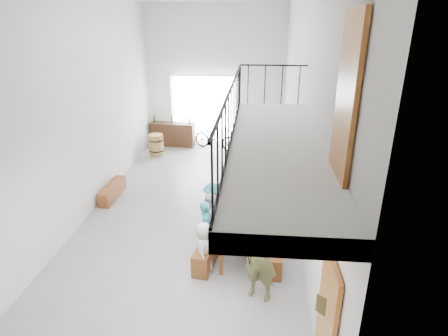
# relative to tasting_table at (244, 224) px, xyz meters

# --- Properties ---
(floor) EXTENTS (12.00, 12.00, 0.00)m
(floor) POSITION_rel_tasting_table_xyz_m (-1.47, 1.70, -0.71)
(floor) COLOR slate
(floor) RESTS_ON ground
(room_walls) EXTENTS (12.00, 12.00, 12.00)m
(room_walls) POSITION_rel_tasting_table_xyz_m (-1.47, 1.70, 2.85)
(room_walls) COLOR white
(room_walls) RESTS_ON ground
(gateway_portal) EXTENTS (2.80, 0.08, 2.80)m
(gateway_portal) POSITION_rel_tasting_table_xyz_m (-1.87, 7.64, 0.69)
(gateway_portal) COLOR white
(gateway_portal) RESTS_ON ground
(right_wall_decor) EXTENTS (0.07, 8.28, 5.07)m
(right_wall_decor) POSITION_rel_tasting_table_xyz_m (1.23, -0.17, 1.04)
(right_wall_decor) COLOR #AD692A
(right_wall_decor) RESTS_ON ground
(balcony) EXTENTS (1.52, 5.62, 4.00)m
(balcony) POSITION_rel_tasting_table_xyz_m (0.51, -1.43, 2.26)
(balcony) COLOR white
(balcony) RESTS_ON ground
(tasting_table) EXTENTS (1.02, 2.19, 0.79)m
(tasting_table) POSITION_rel_tasting_table_xyz_m (0.00, 0.00, 0.00)
(tasting_table) COLOR brown
(tasting_table) RESTS_ON ground
(bench_inner) EXTENTS (0.69, 2.15, 0.49)m
(bench_inner) POSITION_rel_tasting_table_xyz_m (-0.69, -0.06, -0.46)
(bench_inner) COLOR brown
(bench_inner) RESTS_ON ground
(bench_wall) EXTENTS (0.32, 2.10, 0.48)m
(bench_wall) POSITION_rel_tasting_table_xyz_m (0.64, -0.02, -0.47)
(bench_wall) COLOR brown
(bench_wall) RESTS_ON ground
(tableware) EXTENTS (0.53, 1.12, 0.35)m
(tableware) POSITION_rel_tasting_table_xyz_m (0.02, 0.30, 0.24)
(tableware) COLOR black
(tableware) RESTS_ON tasting_table
(side_bench) EXTENTS (0.35, 1.44, 0.40)m
(side_bench) POSITION_rel_tasting_table_xyz_m (-3.97, 2.40, -0.50)
(side_bench) COLOR brown
(side_bench) RESTS_ON ground
(oak_barrel) EXTENTS (0.56, 0.56, 0.82)m
(oak_barrel) POSITION_rel_tasting_table_xyz_m (-3.60, 6.10, -0.30)
(oak_barrel) COLOR olive
(oak_barrel) RESTS_ON ground
(serving_counter) EXTENTS (1.84, 0.65, 0.95)m
(serving_counter) POSITION_rel_tasting_table_xyz_m (-3.22, 7.35, -0.23)
(serving_counter) COLOR #3D2410
(serving_counter) RESTS_ON ground
(counter_bottles) EXTENTS (1.55, 0.20, 0.28)m
(counter_bottles) POSITION_rel_tasting_table_xyz_m (-3.22, 7.32, 0.38)
(counter_bottles) COLOR black
(counter_bottles) RESTS_ON serving_counter
(guest_left_a) EXTENTS (0.38, 0.57, 1.16)m
(guest_left_a) POSITION_rel_tasting_table_xyz_m (-0.80, -0.84, -0.13)
(guest_left_a) COLOR silver
(guest_left_a) RESTS_ON ground
(guest_left_b) EXTENTS (0.35, 0.49, 1.27)m
(guest_left_b) POSITION_rel_tasting_table_xyz_m (-0.82, -0.12, -0.07)
(guest_left_b) COLOR teal
(guest_left_b) RESTS_ON ground
(guest_left_c) EXTENTS (0.52, 0.63, 1.21)m
(guest_left_c) POSITION_rel_tasting_table_xyz_m (-0.79, 0.43, -0.10)
(guest_left_c) COLOR silver
(guest_left_c) RESTS_ON ground
(guest_left_d) EXTENTS (0.51, 0.83, 1.24)m
(guest_left_d) POSITION_rel_tasting_table_xyz_m (-0.82, 0.91, -0.09)
(guest_left_d) COLOR teal
(guest_left_d) RESTS_ON ground
(guest_right_a) EXTENTS (0.28, 0.67, 1.14)m
(guest_right_a) POSITION_rel_tasting_table_xyz_m (0.60, -0.49, -0.14)
(guest_right_a) COLOR #AA221D
(guest_right_a) RESTS_ON ground
(guest_right_b) EXTENTS (0.63, 1.04, 1.07)m
(guest_right_b) POSITION_rel_tasting_table_xyz_m (0.52, 0.19, -0.17)
(guest_right_b) COLOR black
(guest_right_b) RESTS_ON ground
(guest_right_c) EXTENTS (0.48, 0.67, 1.27)m
(guest_right_c) POSITION_rel_tasting_table_xyz_m (0.60, 0.61, -0.07)
(guest_right_c) COLOR silver
(guest_right_c) RESTS_ON ground
(host_standing) EXTENTS (0.74, 0.61, 1.75)m
(host_standing) POSITION_rel_tasting_table_xyz_m (0.37, -1.48, 0.17)
(host_standing) COLOR brown
(host_standing) RESTS_ON ground
(potted_plant) EXTENTS (0.49, 0.45, 0.46)m
(potted_plant) POSITION_rel_tasting_table_xyz_m (0.98, 2.57, -0.48)
(potted_plant) COLOR #154B1A
(potted_plant) RESTS_ON ground
(bicycle_near) EXTENTS (1.99, 1.37, 0.99)m
(bicycle_near) POSITION_rel_tasting_table_xyz_m (-1.41, 6.98, -0.21)
(bicycle_near) COLOR black
(bicycle_near) RESTS_ON ground
(bicycle_far) EXTENTS (1.80, 0.57, 1.07)m
(bicycle_far) POSITION_rel_tasting_table_xyz_m (0.09, 7.10, -0.17)
(bicycle_far) COLOR black
(bicycle_far) RESTS_ON ground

